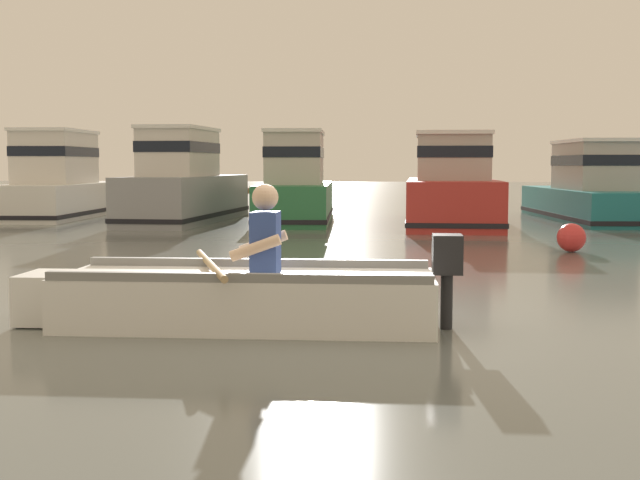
{
  "coord_description": "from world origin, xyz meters",
  "views": [
    {
      "loc": [
        0.66,
        -7.61,
        1.35
      ],
      "look_at": [
        -0.37,
        1.28,
        0.55
      ],
      "focal_mm": 47.44,
      "sensor_mm": 36.0,
      "label": 1
    }
  ],
  "objects_px": {
    "moored_boat_white": "(62,185)",
    "moored_boat_teal": "(588,191)",
    "moored_boat_grey": "(185,187)",
    "moored_boat_green": "(296,188)",
    "rowboat_with_person": "(240,296)",
    "mooring_buoy": "(571,238)",
    "moored_boat_red": "(451,190)"
  },
  "relations": [
    {
      "from": "moored_boat_red",
      "to": "moored_boat_teal",
      "type": "relative_size",
      "value": 0.92
    },
    {
      "from": "rowboat_with_person",
      "to": "moored_boat_teal",
      "type": "xyz_separation_m",
      "value": [
        5.56,
        14.13,
        0.46
      ]
    },
    {
      "from": "moored_boat_white",
      "to": "moored_boat_grey",
      "type": "bearing_deg",
      "value": -21.79
    },
    {
      "from": "moored_boat_red",
      "to": "mooring_buoy",
      "type": "relative_size",
      "value": 13.69
    },
    {
      "from": "moored_boat_green",
      "to": "moored_boat_teal",
      "type": "distance_m",
      "value": 7.05
    },
    {
      "from": "moored_boat_green",
      "to": "mooring_buoy",
      "type": "distance_m",
      "value": 8.39
    },
    {
      "from": "rowboat_with_person",
      "to": "moored_boat_green",
      "type": "bearing_deg",
      "value": 96.17
    },
    {
      "from": "rowboat_with_person",
      "to": "moored_boat_grey",
      "type": "relative_size",
      "value": 0.63
    },
    {
      "from": "moored_boat_green",
      "to": "rowboat_with_person",
      "type": "bearing_deg",
      "value": -83.83
    },
    {
      "from": "moored_boat_white",
      "to": "mooring_buoy",
      "type": "bearing_deg",
      "value": -33.05
    },
    {
      "from": "rowboat_with_person",
      "to": "moored_boat_white",
      "type": "bearing_deg",
      "value": 118.69
    },
    {
      "from": "moored_boat_green",
      "to": "mooring_buoy",
      "type": "relative_size",
      "value": 13.09
    },
    {
      "from": "moored_boat_white",
      "to": "moored_boat_grey",
      "type": "relative_size",
      "value": 1.05
    },
    {
      "from": "moored_boat_red",
      "to": "mooring_buoy",
      "type": "xyz_separation_m",
      "value": [
        1.63,
        -5.81,
        -0.55
      ]
    },
    {
      "from": "moored_boat_white",
      "to": "moored_boat_green",
      "type": "height_order",
      "value": "moored_boat_white"
    },
    {
      "from": "moored_boat_white",
      "to": "moored_boat_grey",
      "type": "distance_m",
      "value": 3.95
    },
    {
      "from": "moored_boat_red",
      "to": "moored_boat_teal",
      "type": "xyz_separation_m",
      "value": [
        3.34,
        1.81,
        -0.06
      ]
    },
    {
      "from": "moored_boat_green",
      "to": "moored_boat_red",
      "type": "relative_size",
      "value": 0.96
    },
    {
      "from": "moored_boat_white",
      "to": "moored_boat_green",
      "type": "bearing_deg",
      "value": -8.86
    },
    {
      "from": "moored_boat_white",
      "to": "moored_boat_grey",
      "type": "xyz_separation_m",
      "value": [
        3.67,
        -1.47,
        0.02
      ]
    },
    {
      "from": "mooring_buoy",
      "to": "moored_boat_teal",
      "type": "bearing_deg",
      "value": 77.33
    },
    {
      "from": "moored_boat_red",
      "to": "moored_boat_teal",
      "type": "distance_m",
      "value": 3.8
    },
    {
      "from": "moored_boat_green",
      "to": "moored_boat_teal",
      "type": "xyz_separation_m",
      "value": [
        6.97,
        1.1,
        -0.08
      ]
    },
    {
      "from": "rowboat_with_person",
      "to": "moored_boat_red",
      "type": "xyz_separation_m",
      "value": [
        2.22,
        12.32,
        0.52
      ]
    },
    {
      "from": "moored_boat_grey",
      "to": "moored_boat_teal",
      "type": "height_order",
      "value": "moored_boat_grey"
    },
    {
      "from": "moored_boat_white",
      "to": "moored_boat_green",
      "type": "relative_size",
      "value": 1.07
    },
    {
      "from": "rowboat_with_person",
      "to": "moored_boat_green",
      "type": "height_order",
      "value": "moored_boat_green"
    },
    {
      "from": "moored_boat_teal",
      "to": "mooring_buoy",
      "type": "bearing_deg",
      "value": -102.67
    },
    {
      "from": "rowboat_with_person",
      "to": "moored_boat_teal",
      "type": "height_order",
      "value": "moored_boat_teal"
    },
    {
      "from": "moored_boat_green",
      "to": "moored_boat_teal",
      "type": "relative_size",
      "value": 0.88
    },
    {
      "from": "moored_boat_white",
      "to": "moored_boat_teal",
      "type": "relative_size",
      "value": 0.94
    },
    {
      "from": "rowboat_with_person",
      "to": "mooring_buoy",
      "type": "height_order",
      "value": "rowboat_with_person"
    }
  ]
}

